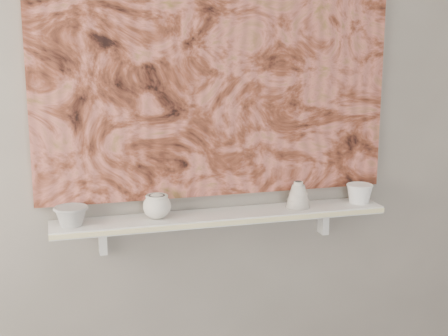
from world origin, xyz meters
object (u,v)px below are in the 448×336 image
object	(u,v)px
bowl_white	(359,193)
shelf	(222,217)
cup_cream	(157,206)
bell_vessel	(298,194)
painting	(217,64)
bowl_grey	(71,215)

from	to	relation	value
bowl_white	shelf	bearing A→B (deg)	180.00
cup_cream	bell_vessel	size ratio (longest dim) A/B	0.98
painting	bowl_white	size ratio (longest dim) A/B	12.82
bell_vessel	bowl_white	world-z (taller)	bell_vessel
cup_cream	bell_vessel	distance (m)	0.61
painting	bowl_grey	size ratio (longest dim) A/B	11.11
bowl_grey	bowl_white	xyz separation A→B (m)	(1.24, 0.00, 0.00)
cup_cream	bowl_white	xyz separation A→B (m)	(0.90, 0.00, -0.01)
painting	cup_cream	distance (m)	0.63
bowl_grey	bowl_white	world-z (taller)	bowl_white
painting	bell_vessel	bearing A→B (deg)	-13.41
cup_cream	bowl_white	bearing A→B (deg)	0.00
painting	bowl_grey	xyz separation A→B (m)	(-0.61, -0.08, -0.57)
shelf	bowl_grey	bearing A→B (deg)	180.00
shelf	bell_vessel	xyz separation A→B (m)	(0.34, 0.00, 0.07)
bowl_white	painting	bearing A→B (deg)	172.70
shelf	painting	xyz separation A→B (m)	(0.00, 0.08, 0.62)
cup_cream	bell_vessel	world-z (taller)	bell_vessel
cup_cream	painting	bearing A→B (deg)	16.39
bowl_white	bell_vessel	bearing A→B (deg)	180.00
shelf	cup_cream	size ratio (longest dim) A/B	12.43
painting	cup_cream	xyz separation A→B (m)	(-0.27, -0.08, -0.56)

